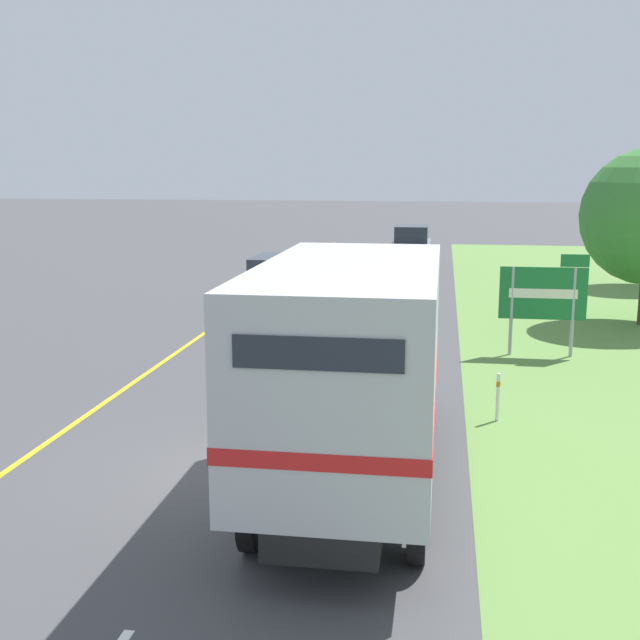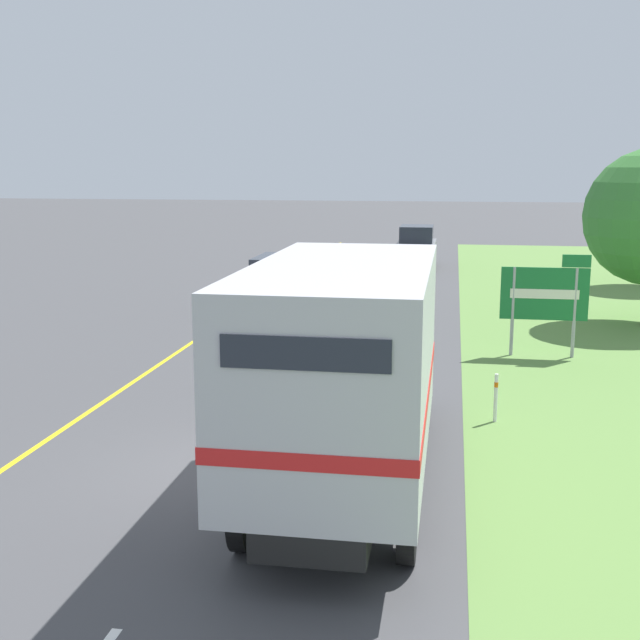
{
  "view_description": "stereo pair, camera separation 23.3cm",
  "coord_description": "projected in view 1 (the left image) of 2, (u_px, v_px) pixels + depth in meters",
  "views": [
    {
      "loc": [
        3.18,
        -11.98,
        4.86
      ],
      "look_at": [
        0.3,
        6.72,
        1.2
      ],
      "focal_mm": 45.0,
      "sensor_mm": 36.0,
      "label": 1
    },
    {
      "loc": [
        3.41,
        -11.94,
        4.86
      ],
      "look_at": [
        0.3,
        6.72,
        1.2
      ],
      "focal_mm": 45.0,
      "sensor_mm": 36.0,
      "label": 2
    }
  ],
  "objects": [
    {
      "name": "centre_dash_mid_b",
      "position": [
        344.0,
        315.0,
        26.46
      ],
      "size": [
        0.12,
        2.6,
        0.01
      ],
      "primitive_type": "cube",
      "color": "white",
      "rests_on": "ground"
    },
    {
      "name": "delineator_post",
      "position": [
        498.0,
        396.0,
        15.39
      ],
      "size": [
        0.08,
        0.08,
        0.95
      ],
      "color": "white",
      "rests_on": "ground"
    },
    {
      "name": "centre_dash_near",
      "position": [
        249.0,
        455.0,
        13.65
      ],
      "size": [
        0.12,
        2.6,
        0.01
      ],
      "primitive_type": "cube",
      "color": "white",
      "rests_on": "ground"
    },
    {
      "name": "lead_car_grey_ahead",
      "position": [
        411.0,
        247.0,
        38.65
      ],
      "size": [
        1.8,
        3.84,
        2.02
      ],
      "color": "black",
      "rests_on": "ground"
    },
    {
      "name": "centre_dash_far",
      "position": [
        364.0,
        286.0,
        32.87
      ],
      "size": [
        0.12,
        2.6,
        0.01
      ],
      "primitive_type": "cube",
      "color": "white",
      "rests_on": "ground"
    },
    {
      "name": "ground_plane",
      "position": [
        239.0,
        469.0,
        13.02
      ],
      "size": [
        200.0,
        200.0,
        0.0
      ],
      "primitive_type": "plane",
      "color": "#444447"
    },
    {
      "name": "horse_trailer_truck",
      "position": [
        355.0,
        360.0,
        12.09
      ],
      "size": [
        2.45,
        7.95,
        3.53
      ],
      "color": "black",
      "rests_on": "ground"
    },
    {
      "name": "centre_dash_mid_a",
      "position": [
        311.0,
        363.0,
        20.06
      ],
      "size": [
        0.12,
        2.6,
        0.01
      ],
      "primitive_type": "cube",
      "color": "white",
      "rests_on": "ground"
    },
    {
      "name": "lead_car_white",
      "position": [
        279.0,
        286.0,
        26.14
      ],
      "size": [
        1.8,
        4.34,
        1.98
      ],
      "color": "black",
      "rests_on": "ground"
    },
    {
      "name": "edge_line_yellow",
      "position": [
        210.0,
        329.0,
        24.18
      ],
      "size": [
        0.12,
        55.79,
        0.01
      ],
      "primitive_type": "cube",
      "color": "yellow",
      "rests_on": "ground"
    },
    {
      "name": "highway_sign",
      "position": [
        545.0,
        294.0,
        20.5
      ],
      "size": [
        2.19,
        0.09,
        2.65
      ],
      "color": "#9E9EA3",
      "rests_on": "ground"
    },
    {
      "name": "centre_dash_farthest",
      "position": [
        377.0,
        266.0,
        39.27
      ],
      "size": [
        0.12,
        2.6,
        0.01
      ],
      "primitive_type": "cube",
      "color": "white",
      "rests_on": "ground"
    }
  ]
}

